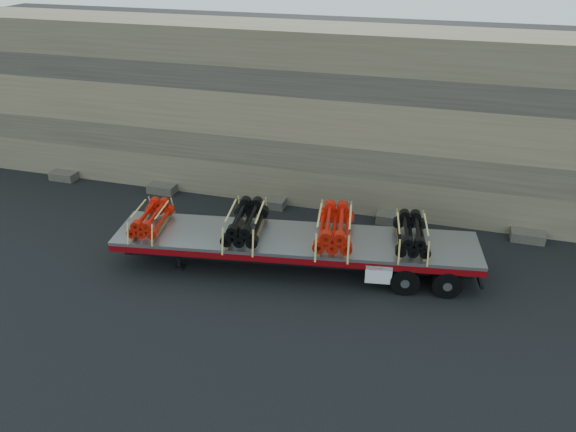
# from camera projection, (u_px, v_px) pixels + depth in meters

# --- Properties ---
(ground) EXTENTS (120.00, 120.00, 0.00)m
(ground) POSITION_uv_depth(u_px,v_px,m) (313.00, 278.00, 18.61)
(ground) COLOR black
(ground) RESTS_ON ground
(rock_wall) EXTENTS (44.00, 3.00, 7.00)m
(rock_wall) POSITION_uv_depth(u_px,v_px,m) (354.00, 119.00, 22.54)
(rock_wall) COLOR #7A6B54
(rock_wall) RESTS_ON ground
(trailer) EXTENTS (12.25, 4.15, 1.20)m
(trailer) POSITION_uv_depth(u_px,v_px,m) (295.00, 253.00, 18.89)
(trailer) COLOR #A0A2A7
(trailer) RESTS_ON ground
(bundle_front) EXTENTS (1.29, 2.12, 0.71)m
(bundle_front) POSITION_uv_depth(u_px,v_px,m) (151.00, 219.00, 19.02)
(bundle_front) COLOR red
(bundle_front) RESTS_ON trailer
(bundle_midfront) EXTENTS (1.54, 2.52, 0.84)m
(bundle_midfront) POSITION_uv_depth(u_px,v_px,m) (246.00, 223.00, 18.61)
(bundle_midfront) COLOR black
(bundle_midfront) RESTS_ON trailer
(bundle_midrear) EXTENTS (1.58, 2.59, 0.86)m
(bundle_midrear) POSITION_uv_depth(u_px,v_px,m) (334.00, 228.00, 18.27)
(bundle_midrear) COLOR red
(bundle_midrear) RESTS_ON trailer
(bundle_rear) EXTENTS (1.38, 2.26, 0.75)m
(bundle_rear) POSITION_uv_depth(u_px,v_px,m) (411.00, 234.00, 18.01)
(bundle_rear) COLOR black
(bundle_rear) RESTS_ON trailer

